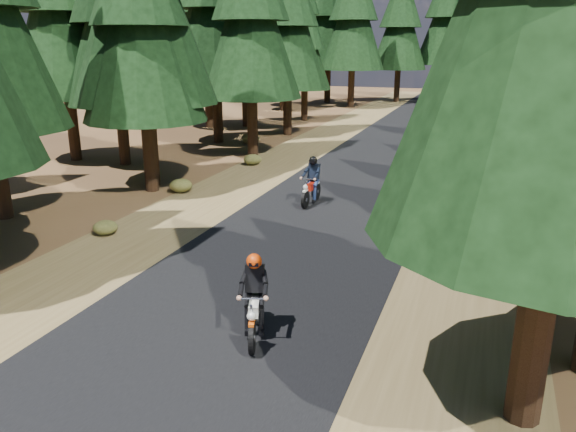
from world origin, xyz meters
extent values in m
plane|color=#4B311B|center=(0.00, 0.00, 0.00)|extent=(120.00, 120.00, 0.00)
cube|color=black|center=(0.00, 5.00, 0.01)|extent=(6.00, 100.00, 0.01)
cube|color=brown|center=(-4.60, 5.00, 0.00)|extent=(3.20, 100.00, 0.01)
cube|color=brown|center=(4.60, 5.00, 0.00)|extent=(3.20, 100.00, 0.01)
cylinder|color=black|center=(5.66, -3.70, 2.92)|extent=(0.53, 0.53, 5.85)
cylinder|color=black|center=(-7.26, 6.17, 2.67)|extent=(0.51, 0.51, 5.34)
cone|color=black|center=(-7.26, 6.17, 6.01)|extent=(4.54, 4.54, 6.68)
cylinder|color=black|center=(6.06, 4.48, 2.26)|extent=(0.48, 0.48, 4.52)
cone|color=black|center=(6.06, 4.48, 5.08)|extent=(3.84, 3.84, 5.65)
cylinder|color=black|center=(-7.70, 6.96, 3.21)|extent=(0.56, 0.56, 6.43)
cylinder|color=black|center=(-11.13, 9.93, 2.78)|extent=(0.52, 0.52, 5.56)
cone|color=black|center=(-11.13, 9.93, 6.26)|extent=(4.73, 4.73, 6.95)
cylinder|color=black|center=(-6.35, 13.89, 2.86)|extent=(0.53, 0.53, 5.72)
cone|color=black|center=(-6.35, 13.89, 6.43)|extent=(4.86, 4.86, 7.15)
cylinder|color=black|center=(6.98, 14.07, 2.25)|extent=(0.48, 0.48, 4.51)
cone|color=black|center=(6.98, 14.07, 5.07)|extent=(3.83, 3.83, 5.64)
cylinder|color=black|center=(-9.76, 16.85, 3.18)|extent=(0.55, 0.55, 6.37)
cone|color=black|center=(-9.76, 16.85, 7.16)|extent=(5.41, 5.41, 7.96)
cylinder|color=black|center=(-7.00, 20.76, 2.82)|extent=(0.53, 0.53, 5.64)
cone|color=black|center=(-7.00, 20.76, 6.34)|extent=(4.79, 4.79, 7.05)
cylinder|color=black|center=(6.93, 19.74, 2.91)|extent=(0.53, 0.53, 5.83)
cone|color=black|center=(6.93, 19.74, 6.56)|extent=(4.95, 4.95, 7.29)
cylinder|color=black|center=(-10.86, 23.22, 2.72)|extent=(0.52, 0.52, 5.45)
cone|color=black|center=(-10.86, 23.22, 6.13)|extent=(4.63, 4.63, 6.81)
cylinder|color=black|center=(-8.12, 27.46, 2.21)|extent=(0.48, 0.48, 4.42)
cone|color=black|center=(-8.12, 27.46, 4.97)|extent=(3.76, 3.76, 5.52)
cone|color=black|center=(-8.12, 27.46, 6.96)|extent=(2.87, 2.87, 3.98)
cylinder|color=black|center=(8.34, 28.41, 2.88)|extent=(0.53, 0.53, 5.76)
cone|color=black|center=(8.34, 28.41, 6.48)|extent=(4.90, 4.90, 7.21)
cylinder|color=black|center=(-11.79, 32.77, 2.37)|extent=(0.49, 0.49, 4.75)
cone|color=black|center=(-11.79, 32.77, 5.34)|extent=(4.04, 4.04, 5.93)
cone|color=black|center=(-11.79, 32.77, 7.48)|extent=(3.09, 3.09, 4.27)
cylinder|color=black|center=(-14.00, 10.00, 3.00)|extent=(0.54, 0.54, 6.00)
cone|color=black|center=(-14.00, 10.00, 6.75)|extent=(5.10, 5.10, 7.50)
cylinder|color=black|center=(-13.00, 22.00, 3.20)|extent=(0.56, 0.56, 6.40)
cone|color=black|center=(-13.00, 22.00, 7.20)|extent=(5.44, 5.44, 8.00)
cylinder|color=black|center=(-7.00, 37.00, 3.20)|extent=(0.56, 0.56, 6.40)
cone|color=black|center=(-7.00, 37.00, 7.20)|extent=(5.44, 5.44, 8.00)
cylinder|color=black|center=(7.00, 37.00, 3.00)|extent=(0.54, 0.54, 6.00)
cone|color=black|center=(7.00, 37.00, 6.75)|extent=(5.10, 5.10, 7.50)
cylinder|color=black|center=(-10.00, 40.00, 3.40)|extent=(0.57, 0.57, 6.80)
cone|color=black|center=(-10.00, 40.00, 7.65)|extent=(5.78, 5.78, 8.50)
cylinder|color=black|center=(10.00, 40.00, 3.20)|extent=(0.56, 0.56, 6.40)
cone|color=black|center=(10.00, 40.00, 7.20)|extent=(5.44, 5.44, 8.00)
cylinder|color=black|center=(-4.00, 43.00, 3.00)|extent=(0.54, 0.54, 6.00)
cone|color=black|center=(-4.00, 43.00, 6.75)|extent=(5.10, 5.10, 7.50)
cylinder|color=black|center=(4.00, 43.00, 3.20)|extent=(0.56, 0.56, 6.40)
cone|color=black|center=(4.00, 43.00, 7.20)|extent=(5.44, 5.44, 8.00)
cylinder|color=black|center=(0.00, 46.00, 3.40)|extent=(0.57, 0.57, 6.80)
cone|color=black|center=(0.00, 46.00, 7.65)|extent=(5.78, 5.78, 8.50)
cylinder|color=black|center=(-13.00, 36.00, 2.80)|extent=(0.52, 0.52, 5.60)
cone|color=black|center=(-13.00, 36.00, 6.30)|extent=(4.76, 4.76, 7.00)
cone|color=black|center=(-13.00, 36.00, 8.82)|extent=(3.64, 3.64, 5.04)
cylinder|color=#4C4233|center=(6.50, 8.90, 0.16)|extent=(5.41, 1.47, 0.32)
ellipsoid|color=#474C1E|center=(-5.67, 1.24, 0.21)|extent=(0.72, 0.72, 0.43)
ellipsoid|color=#474C1E|center=(6.82, 14.11, 0.33)|extent=(1.10, 1.10, 0.66)
ellipsoid|color=#474C1E|center=(6.78, 21.17, 0.22)|extent=(0.74, 0.74, 0.45)
ellipsoid|color=#474C1E|center=(-5.48, 11.80, 0.25)|extent=(0.83, 0.83, 0.50)
ellipsoid|color=#474C1E|center=(6.16, 4.83, 0.26)|extent=(0.87, 0.87, 0.52)
ellipsoid|color=#474C1E|center=(4.21, 11.43, 0.24)|extent=(0.79, 0.79, 0.47)
ellipsoid|color=#474C1E|center=(-7.84, 16.99, 0.30)|extent=(1.00, 1.00, 0.60)
ellipsoid|color=#474C1E|center=(6.02, 0.55, 0.29)|extent=(0.96, 0.96, 0.57)
ellipsoid|color=#474C1E|center=(-6.08, 6.33, 0.25)|extent=(0.85, 0.85, 0.51)
cube|color=black|center=(0.88, -2.82, 1.12)|extent=(0.42, 0.33, 0.53)
sphere|color=#B53207|center=(0.88, -2.82, 1.51)|extent=(0.38, 0.38, 0.30)
cube|color=black|center=(-0.92, 6.43, 1.14)|extent=(0.38, 0.24, 0.54)
sphere|color=black|center=(-0.92, 6.43, 1.53)|extent=(0.31, 0.31, 0.30)
camera|label=1|loc=(4.78, -11.73, 5.47)|focal=35.00mm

